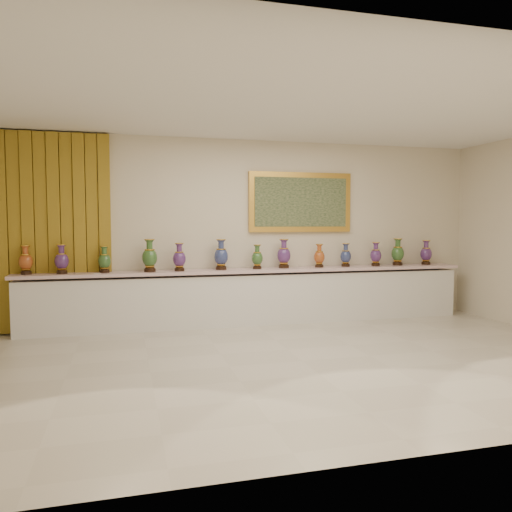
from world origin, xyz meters
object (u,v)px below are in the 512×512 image
(counter, at_px, (254,297))
(vase_0, at_px, (26,261))
(vase_1, at_px, (62,261))
(vase_2, at_px, (104,261))

(counter, relative_size, vase_0, 17.20)
(vase_1, bearing_deg, vase_2, 0.52)
(counter, distance_m, vase_2, 2.41)
(counter, xyz_separation_m, vase_0, (-3.41, 0.02, 0.65))
(counter, height_order, vase_0, vase_0)
(vase_2, bearing_deg, counter, 0.15)
(vase_0, bearing_deg, vase_2, -1.28)
(vase_0, xyz_separation_m, vase_2, (1.09, -0.02, -0.01))
(counter, xyz_separation_m, vase_2, (-2.32, -0.01, 0.64))
(vase_1, relative_size, vase_2, 1.08)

